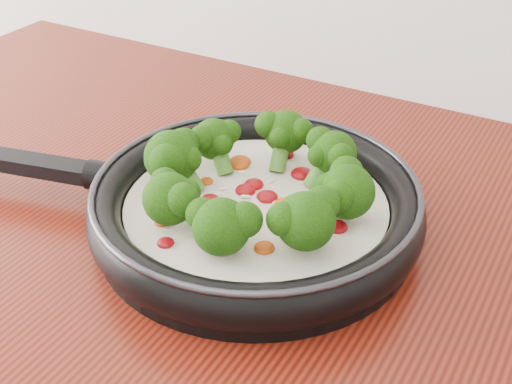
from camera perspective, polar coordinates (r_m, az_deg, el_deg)
The scene contains 1 object.
skillet at distance 0.72m, azimuth -0.27°, elevation -0.88°, with size 0.58×0.42×0.10m.
Camera 1 is at (0.20, 0.57, 1.34)m, focal length 48.22 mm.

